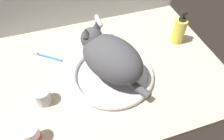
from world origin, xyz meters
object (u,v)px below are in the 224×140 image
object	(u,v)px
sink_basin	(112,74)
pill_bottle	(32,135)
cat	(109,56)
metal_jar	(43,97)
soap_pump_bottle	(179,30)
faucet	(98,34)
toothbrush	(47,56)

from	to	relation	value
sink_basin	pill_bottle	bearing A→B (deg)	-151.01
sink_basin	cat	distance (cm)	10.38
metal_jar	soap_pump_bottle	distance (cm)	71.56
faucet	metal_jar	world-z (taller)	faucet
sink_basin	pill_bottle	size ratio (longest dim) A/B	4.77
faucet	soap_pump_bottle	size ratio (longest dim) A/B	0.98
pill_bottle	toothbrush	xyz separation A→B (cm)	(9.12, 40.84, -3.00)
faucet	toothbrush	world-z (taller)	faucet
sink_basin	cat	world-z (taller)	cat
faucet	metal_jar	size ratio (longest dim) A/B	2.62
metal_jar	toothbrush	size ratio (longest dim) A/B	0.52
sink_basin	metal_jar	xyz separation A→B (cm)	(-30.32, -4.37, 2.18)
faucet	cat	xyz separation A→B (cm)	(-0.80, -20.52, 4.80)
metal_jar	toothbrush	bearing A→B (deg)	81.36
pill_bottle	faucet	bearing A→B (deg)	49.55
cat	toothbrush	xyz separation A→B (cm)	(-25.65, 19.65, -10.87)
metal_jar	toothbrush	distance (cm)	25.95
sink_basin	faucet	bearing A→B (deg)	90.00
sink_basin	pill_bottle	world-z (taller)	pill_bottle
faucet	sink_basin	bearing A→B (deg)	-90.00
cat	faucet	bearing A→B (deg)	87.77
cat	toothbrush	world-z (taller)	cat
cat	soap_pump_bottle	size ratio (longest dim) A/B	1.98
sink_basin	soap_pump_bottle	xyz separation A→B (cm)	(39.24, 12.05, 5.71)
pill_bottle	cat	bearing A→B (deg)	31.37
soap_pump_bottle	sink_basin	bearing A→B (deg)	-162.93
metal_jar	pill_bottle	xyz separation A→B (cm)	(-5.24, -15.33, 0.20)
soap_pump_bottle	toothbrush	bearing A→B (deg)	172.13
faucet	soap_pump_bottle	bearing A→B (deg)	-14.23
sink_basin	soap_pump_bottle	bearing A→B (deg)	17.07
metal_jar	faucet	bearing A→B (deg)	41.02
soap_pump_bottle	metal_jar	bearing A→B (deg)	-166.72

